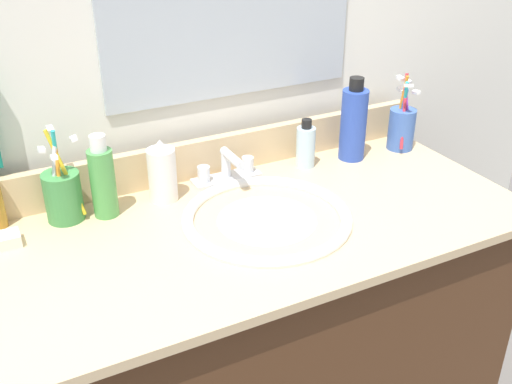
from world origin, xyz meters
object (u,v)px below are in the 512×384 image
at_px(cup_green, 63,194).
at_px(soap_bar, 3,241).
at_px(bottle_gel_clear, 306,146).
at_px(bottle_lotion_white, 162,173).
at_px(bottle_shampoo_blue, 353,123).
at_px(bottle_toner_green, 103,180).
at_px(faucet, 227,171).
at_px(cup_blue_plastic, 402,127).

bearing_deg(cup_green, soap_bar, -158.82).
relative_size(bottle_gel_clear, bottle_lotion_white, 0.86).
height_order(bottle_gel_clear, cup_green, cup_green).
distance_m(bottle_shampoo_blue, bottle_toner_green, 0.61).
height_order(bottle_shampoo_blue, bottle_toner_green, bottle_shampoo_blue).
xyz_separation_m(bottle_shampoo_blue, cup_green, (-0.69, 0.02, -0.04)).
distance_m(faucet, bottle_toner_green, 0.29).
height_order(faucet, bottle_lotion_white, bottle_lotion_white).
bearing_deg(soap_bar, bottle_shampoo_blue, 2.10).
relative_size(bottle_shampoo_blue, cup_blue_plastic, 1.06).
bearing_deg(soap_bar, faucet, 5.80).
bearing_deg(bottle_toner_green, cup_blue_plastic, -0.51).
distance_m(bottle_shampoo_blue, soap_bar, 0.82).
height_order(bottle_gel_clear, bottle_shampoo_blue, bottle_shampoo_blue).
bearing_deg(bottle_shampoo_blue, bottle_lotion_white, 179.04).
xyz_separation_m(faucet, bottle_shampoo_blue, (0.33, -0.02, 0.06)).
xyz_separation_m(bottle_lotion_white, soap_bar, (-0.33, -0.04, -0.05)).
height_order(bottle_shampoo_blue, soap_bar, bottle_shampoo_blue).
distance_m(bottle_gel_clear, bottle_lotion_white, 0.36).
bearing_deg(faucet, bottle_shampoo_blue, -3.47).
bearing_deg(cup_blue_plastic, bottle_toner_green, 179.49).
bearing_deg(cup_green, faucet, 0.01).
height_order(bottle_shampoo_blue, bottle_lotion_white, bottle_shampoo_blue).
xyz_separation_m(bottle_gel_clear, soap_bar, (-0.69, -0.04, -0.04)).
bearing_deg(cup_blue_plastic, faucet, 176.71).
bearing_deg(cup_blue_plastic, bottle_lotion_white, 178.60).
bearing_deg(bottle_lotion_white, soap_bar, -173.50).
bearing_deg(cup_green, bottle_lotion_white, -3.25).
distance_m(faucet, cup_green, 0.36).
bearing_deg(bottle_lotion_white, cup_blue_plastic, -1.40).
relative_size(bottle_lotion_white, cup_green, 0.71).
distance_m(faucet, bottle_lotion_white, 0.16).
height_order(faucet, bottle_shampoo_blue, bottle_shampoo_blue).
distance_m(bottle_shampoo_blue, bottle_lotion_white, 0.49).
xyz_separation_m(bottle_gel_clear, bottle_toner_green, (-0.49, -0.01, 0.03)).
bearing_deg(cup_blue_plastic, bottle_shampoo_blue, 177.12).
height_order(faucet, soap_bar, faucet).
bearing_deg(bottle_toner_green, bottle_lotion_white, 3.89).
height_order(bottle_shampoo_blue, cup_blue_plastic, bottle_shampoo_blue).
distance_m(bottle_gel_clear, bottle_toner_green, 0.49).
bearing_deg(cup_green, bottle_toner_green, -14.63).
relative_size(faucet, bottle_gel_clear, 1.34).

